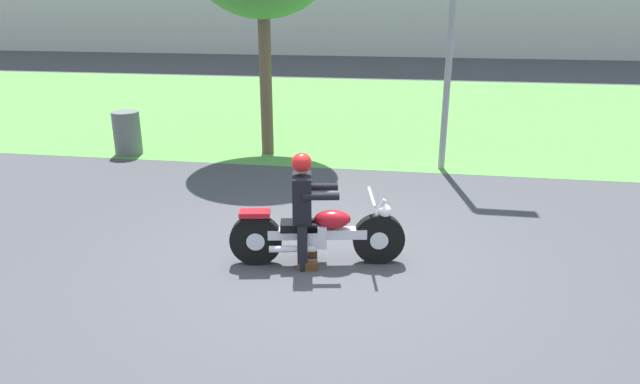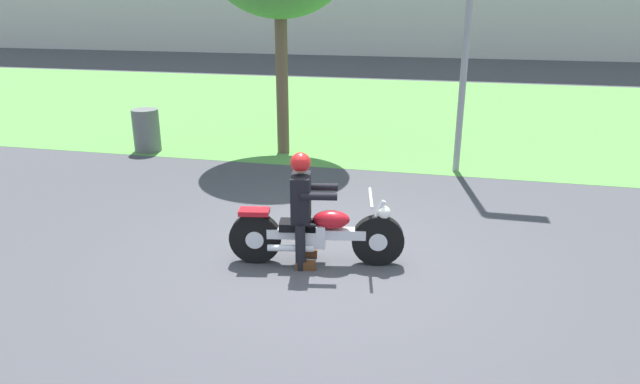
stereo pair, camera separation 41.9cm
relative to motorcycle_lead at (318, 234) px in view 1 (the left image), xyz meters
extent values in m
plane|color=#424247|center=(0.06, 0.05, -0.39)|extent=(120.00, 120.00, 0.00)
cube|color=#549342|center=(0.06, 9.96, -0.38)|extent=(60.00, 12.00, 0.01)
cylinder|color=black|center=(0.72, 0.13, -0.07)|extent=(0.64, 0.23, 0.63)
cylinder|color=silver|center=(0.72, 0.13, -0.07)|extent=(0.24, 0.18, 0.22)
cylinder|color=black|center=(-0.74, -0.13, -0.07)|extent=(0.64, 0.23, 0.63)
cylinder|color=silver|center=(-0.74, -0.13, -0.07)|extent=(0.24, 0.18, 0.22)
cube|color=silver|center=(-0.01, 0.00, 0.01)|extent=(1.19, 0.35, 0.12)
cube|color=silver|center=(-0.06, -0.01, -0.01)|extent=(0.36, 0.29, 0.28)
ellipsoid|color=#B2141E|center=(0.17, 0.03, 0.19)|extent=(0.48, 0.31, 0.22)
cube|color=black|center=(-0.22, -0.04, 0.11)|extent=(0.48, 0.31, 0.10)
cube|color=#B2141E|center=(-0.74, -0.13, 0.27)|extent=(0.39, 0.26, 0.06)
cylinder|color=silver|center=(0.67, 0.13, 0.18)|extent=(0.26, 0.09, 0.53)
cylinder|color=silver|center=(0.62, 0.12, 0.47)|extent=(0.15, 0.66, 0.04)
sphere|color=white|center=(0.78, 0.14, 0.29)|extent=(0.16, 0.16, 0.16)
cylinder|color=silver|center=(-0.28, -0.19, -0.13)|extent=(0.56, 0.18, 0.08)
cylinder|color=black|center=(-0.22, 0.15, -0.10)|extent=(0.12, 0.12, 0.56)
cube|color=#593319|center=(-0.16, 0.16, -0.34)|extent=(0.25, 0.14, 0.10)
cylinder|color=black|center=(-0.15, -0.21, -0.10)|extent=(0.12, 0.12, 0.56)
cube|color=#593319|center=(-0.09, -0.20, -0.34)|extent=(0.25, 0.14, 0.10)
cube|color=black|center=(-0.18, -0.03, 0.46)|extent=(0.28, 0.41, 0.56)
cylinder|color=black|center=(0.00, 0.18, 0.54)|extent=(0.43, 0.16, 0.09)
cylinder|color=black|center=(0.06, -0.16, 0.54)|extent=(0.43, 0.16, 0.09)
sphere|color=#D8A884|center=(-0.18, -0.03, 0.86)|extent=(0.20, 0.20, 0.20)
sphere|color=#B21919|center=(-0.18, -0.03, 0.89)|extent=(0.24, 0.24, 0.24)
cylinder|color=brown|center=(-1.85, 4.86, 1.01)|extent=(0.24, 0.24, 2.79)
cylinder|color=gray|center=(1.66, 4.30, 2.13)|extent=(0.12, 0.12, 5.03)
cylinder|color=#595E5B|center=(-4.66, 4.34, 0.05)|extent=(0.55, 0.55, 0.88)
camera|label=1|loc=(1.01, -6.14, 2.71)|focal=31.65mm
camera|label=2|loc=(1.42, -6.07, 2.71)|focal=31.65mm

